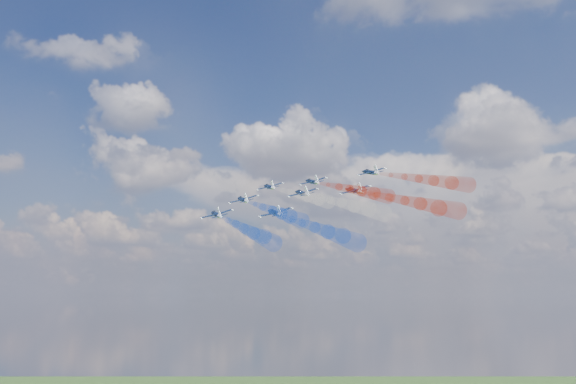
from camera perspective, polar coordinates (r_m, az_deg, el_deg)
The scene contains 16 objects.
jet_lead at distance 204.29m, azimuth -1.61°, elevation 0.44°, with size 8.77×10.96×2.92m, color black, non-canonical shape.
trail_lead at distance 180.20m, azimuth 0.93°, elevation -0.20°, with size 3.65×41.58×3.65m, color white, non-canonical shape.
jet_inner_left at distance 186.08m, azimuth -3.89°, elevation -0.67°, with size 8.77×10.96×2.92m, color black, non-canonical shape.
trail_inner_left at distance 161.72m, azimuth -1.41°, elevation -1.55°, with size 3.65×41.58×3.65m, color blue, non-canonical shape.
jet_inner_right at distance 192.92m, azimuth 2.11°, elevation 0.89°, with size 8.77×10.96×2.92m, color black, non-canonical shape.
trail_inner_right at distance 169.48m, azimuth 5.33°, elevation 0.27°, with size 3.65×41.58×3.65m, color red, non-canonical shape.
jet_outer_left at distance 170.77m, azimuth -6.17°, elevation -1.93°, with size 8.77×10.96×2.92m, color black, non-canonical shape.
trail_outer_left at distance 146.20m, azimuth -3.81°, elevation -3.13°, with size 3.65×41.58×3.65m, color blue, non-canonical shape.
jet_center_third at distance 176.66m, azimuth 1.22°, elevation -0.11°, with size 8.77×10.96×2.92m, color black, non-canonical shape.
trail_center_third at distance 153.12m, azimuth 4.65°, elevation -0.95°, with size 3.65×41.58×3.65m, color white, non-canonical shape.
jet_outer_right at distance 186.01m, azimuth 7.12°, elevation 1.69°, with size 8.77×10.96×2.92m, color black, non-canonical shape.
trail_outer_right at distance 163.60m, azimuth 11.17°, elevation 1.15°, with size 3.65×41.58×3.65m, color red, non-canonical shape.
jet_rear_left at distance 161.61m, azimuth -1.12°, elevation -1.80°, with size 8.77×10.96×2.92m, color black, non-canonical shape.
trail_rear_left at distance 137.78m, azimuth 2.29°, elevation -3.04°, with size 3.65×41.58×3.65m, color blue, non-canonical shape.
jet_rear_right at distance 170.11m, azimuth 5.71°, elevation 0.13°, with size 8.77×10.96×2.92m, color black, non-canonical shape.
trail_rear_right at distance 147.49m, azimuth 9.99°, elevation -0.71°, with size 3.65×41.58×3.65m, color red, non-canonical shape.
Camera 1 is at (74.96, -155.85, 120.86)m, focal length 41.35 mm.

